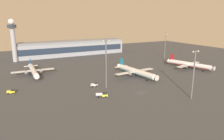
% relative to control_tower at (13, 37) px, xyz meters
% --- Properties ---
extents(ground_plane, '(416.00, 416.00, 0.00)m').
position_rel_control_tower_xyz_m(ground_plane, '(55.95, -128.79, -23.34)').
color(ground_plane, '#424449').
extents(terminal_building, '(121.37, 22.40, 16.40)m').
position_rel_control_tower_xyz_m(terminal_building, '(59.61, 11.71, -15.25)').
color(terminal_building, '#9EA3AD').
rests_on(terminal_building, ground).
extents(control_tower, '(8.00, 8.00, 40.53)m').
position_rel_control_tower_xyz_m(control_tower, '(0.00, 0.00, 0.00)').
color(control_tower, '#A8A8B2').
rests_on(control_tower, ground).
extents(airplane_mid_apron, '(32.70, 41.94, 10.75)m').
position_rel_control_tower_xyz_m(airplane_mid_apron, '(72.04, -99.56, -19.28)').
color(airplane_mid_apron, silver).
rests_on(airplane_mid_apron, ground).
extents(airplane_far_stand, '(31.15, 39.70, 10.33)m').
position_rel_control_tower_xyz_m(airplane_far_stand, '(124.81, -100.43, -19.44)').
color(airplane_far_stand, white).
rests_on(airplane_far_stand, ground).
extents(airplane_terminal_side, '(29.92, 38.48, 9.88)m').
position_rel_control_tower_xyz_m(airplane_terminal_side, '(8.01, -61.29, -19.61)').
color(airplane_terminal_side, white).
rests_on(airplane_terminal_side, ground).
extents(baggage_tractor, '(4.49, 2.89, 2.25)m').
position_rel_control_tower_xyz_m(baggage_tractor, '(-8.68, -95.72, -22.17)').
color(baggage_tractor, yellow).
rests_on(baggage_tractor, ground).
extents(fuel_truck, '(6.63, 4.31, 2.35)m').
position_rel_control_tower_xyz_m(fuel_truck, '(34.03, -124.23, -21.98)').
color(fuel_truck, yellow).
rests_on(fuel_truck, ground).
extents(cargo_loader, '(4.26, 2.25, 2.25)m').
position_rel_control_tower_xyz_m(cargo_loader, '(37.26, -105.83, -22.17)').
color(cargo_loader, white).
rests_on(cargo_loader, ground).
extents(apron_light_central, '(4.80, 0.90, 25.46)m').
position_rel_control_tower_xyz_m(apron_light_central, '(74.21, -148.28, -8.78)').
color(apron_light_central, slate).
rests_on(apron_light_central, ground).
extents(apron_light_west, '(4.80, 0.90, 28.91)m').
position_rel_control_tower_xyz_m(apron_light_west, '(42.52, -112.00, -7.01)').
color(apron_light_west, slate).
rests_on(apron_light_west, ground).
extents(apron_light_east, '(4.80, 0.90, 25.48)m').
position_rel_control_tower_xyz_m(apron_light_east, '(138.18, -55.65, -8.77)').
color(apron_light_east, slate).
rests_on(apron_light_east, ground).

